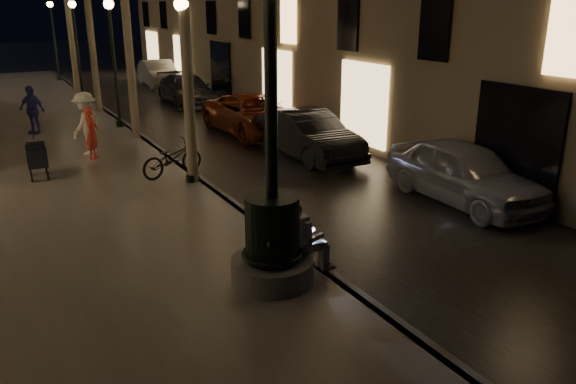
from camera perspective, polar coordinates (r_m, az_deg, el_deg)
ground at (r=21.68m, az=-15.24°, el=5.52°), size 120.00×120.00×0.00m
cobble_lane at (r=22.55m, az=-7.82°, el=6.51°), size 6.00×45.00×0.02m
promenade at (r=21.12m, az=-25.82°, el=4.25°), size 8.00×45.00×0.20m
curb_strip at (r=21.66m, az=-15.26°, el=5.77°), size 0.25×45.00×0.20m
fountain_lamppost at (r=9.21m, az=-1.62°, el=-3.37°), size 1.40×1.40×5.21m
seated_man_laptop at (r=9.61m, az=1.64°, el=-4.47°), size 0.93×0.31×1.30m
lamp_curb_a at (r=14.43m, az=-10.43°, el=12.63°), size 0.36×0.36×4.81m
lamp_curb_b at (r=22.13m, az=-17.40°, el=14.08°), size 0.36×0.36×4.81m
lamp_curb_c at (r=29.99m, az=-20.77°, el=14.70°), size 0.36×0.36×4.81m
lamp_curb_d at (r=37.91m, az=-22.75°, el=15.04°), size 0.36×0.36×4.81m
stroller at (r=16.39m, az=-24.17°, el=3.32°), size 0.54×1.18×1.20m
car_front at (r=14.34m, az=17.46°, el=1.90°), size 1.94×4.48×1.50m
car_second at (r=17.75m, az=1.99°, el=5.84°), size 1.67×4.56×1.49m
car_third at (r=21.09m, az=-3.44°, el=7.80°), size 2.43×5.24×1.45m
car_rear at (r=27.97m, az=-10.23°, el=10.16°), size 2.22×4.97×1.41m
car_fifth at (r=34.51m, az=-13.01°, el=11.64°), size 1.94×4.77×1.54m
pedestrian_red at (r=17.88m, az=-19.30°, el=5.69°), size 0.61×0.69×1.57m
pedestrian_white at (r=18.52m, az=-19.82°, el=6.60°), size 1.36×1.40×1.92m
pedestrian_blue at (r=22.24m, az=-24.58°, el=7.61°), size 1.00×1.02×1.72m
bicycle at (r=15.53m, az=-11.68°, el=3.38°), size 1.96×1.12×0.97m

